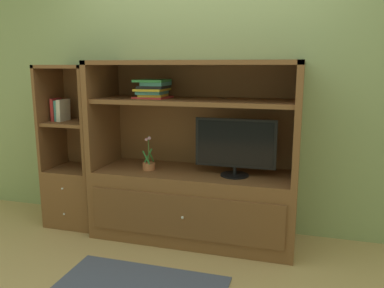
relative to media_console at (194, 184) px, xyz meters
name	(u,v)px	position (x,y,z in m)	size (l,w,h in m)	color
ground_plane	(180,256)	(0.00, -0.41, -0.48)	(8.00, 8.00, 0.00)	tan
painted_rear_wall	(204,77)	(0.00, 0.34, 0.92)	(6.00, 0.10, 2.80)	#8C9E6B
media_console	(194,184)	(0.00, 0.00, 0.00)	(1.76, 0.64, 1.54)	brown
tv_monitor	(235,146)	(0.37, -0.05, 0.37)	(0.67, 0.24, 0.48)	black
potted_plant	(149,164)	(-0.39, -0.07, 0.17)	(0.12, 0.11, 0.30)	#B26642
magazine_stack	(153,89)	(-0.36, -0.01, 0.83)	(0.30, 0.30, 0.16)	red
bookshelf_tall	(76,172)	(-1.17, 0.00, 0.02)	(0.49, 0.46, 1.51)	brown
upright_book_row	(60,110)	(-1.30, -0.01, 0.61)	(0.12, 0.17, 0.21)	red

